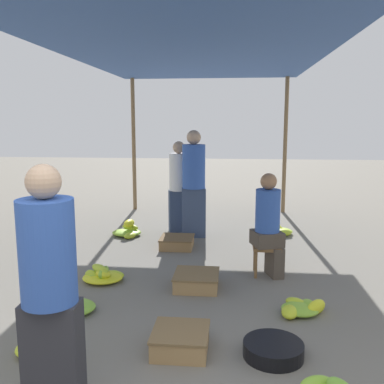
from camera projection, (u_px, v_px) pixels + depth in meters
The scene contains 18 objects.
canopy_post_back_left at pixel (134, 145), 9.09m from camera, with size 0.08×0.08×2.78m, color olive.
canopy_post_back_right at pixel (285, 146), 8.79m from camera, with size 0.08×0.08×2.78m, color olive.
canopy_tarp at pixel (192, 48), 5.36m from camera, with size 3.57×7.21×0.04m, color #33569E.
vendor_foreground at pixel (50, 289), 2.69m from camera, with size 0.37×0.36×1.64m.
stool at pixel (267, 251), 5.30m from camera, with size 0.34×0.34×0.38m.
vendor_seated at pixel (269, 223), 5.24m from camera, with size 0.43×0.43×1.28m.
basin_black at pixel (273, 350), 3.47m from camera, with size 0.49×0.49×0.12m.
banana_pile_left_0 at pixel (67, 306), 4.29m from camera, with size 0.51×0.51×0.17m.
banana_pile_left_1 at pixel (42, 340), 3.53m from camera, with size 0.41×0.43×0.27m.
banana_pile_left_2 at pixel (103, 275), 5.12m from camera, with size 0.50×0.43×0.21m.
banana_pile_left_3 at pixel (128, 231), 7.17m from camera, with size 0.48×0.58×0.27m.
banana_pile_right_1 at pixel (302, 308), 4.26m from camera, with size 0.51×0.48×0.14m.
banana_pile_right_2 at pixel (278, 231), 7.26m from camera, with size 0.49×0.57×0.16m.
crate_near at pixel (181, 340), 3.56m from camera, with size 0.47×0.47×0.18m.
crate_mid at pixel (197, 280), 4.91m from camera, with size 0.51×0.51×0.18m.
crate_far at pixel (177, 242), 6.48m from camera, with size 0.50×0.50×0.17m.
shopper_walking_mid at pixel (179, 185), 7.31m from camera, with size 0.41×0.41×1.56m.
shopper_walking_far at pixel (194, 182), 6.97m from camera, with size 0.41×0.41×1.76m.
Camera 1 is at (0.55, -1.85, 1.90)m, focal length 40.00 mm.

